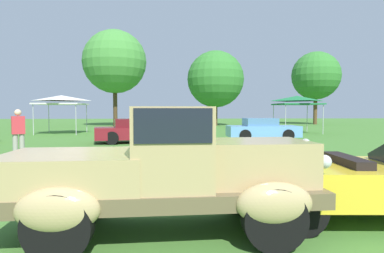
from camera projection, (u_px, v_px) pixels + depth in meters
The scene contains 11 objects.
ground_plane at pixel (129, 221), 4.86m from camera, with size 120.00×120.00×0.00m, color #42752D.
feature_pickup_truck at pixel (166, 169), 4.39m from camera, with size 4.23×1.94×1.70m.
neighbor_convertible at pixel (381, 180), 5.03m from camera, with size 4.55×2.02×1.40m.
show_car_burgundy at pixel (135, 131), 16.70m from camera, with size 4.36×2.51×1.22m.
show_car_skyblue at pixel (262, 129), 18.05m from camera, with size 3.88×1.74×1.22m.
spectator_near_truck at pixel (18, 132), 10.95m from camera, with size 0.47×0.40×1.69m.
canopy_tent_left_field at pixel (61, 99), 22.92m from camera, with size 3.07×3.07×2.71m.
canopy_tent_center_field at pixel (297, 100), 23.71m from camera, with size 2.95×2.95×2.71m.
treeline_far_left at pixel (115, 62), 34.11m from camera, with size 6.60×6.60×10.03m.
treeline_mid_left at pixel (216, 79), 35.12m from camera, with size 6.08×6.08×8.05m.
treeline_center at pixel (316, 76), 38.19m from camera, with size 5.59×5.59×8.51m.
Camera 1 is at (0.63, -4.84, 1.66)m, focal length 30.53 mm.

